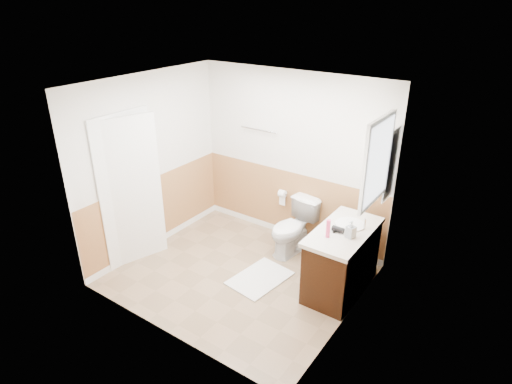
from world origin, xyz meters
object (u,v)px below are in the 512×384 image
Objects in this scene: bath_mat at (260,278)px; vanity_cabinet at (342,262)px; soap_dispenser at (351,229)px; toilet at (293,228)px; lotion_bottle at (328,229)px.

bath_mat is 0.73× the size of vanity_cabinet.
soap_dispenser is (0.12, -0.12, 0.55)m from vanity_cabinet.
bath_mat is at bearing -82.28° from toilet.
toilet is at bearing 90.00° from bath_mat.
vanity_cabinet is 5.27× the size of soap_dispenser.
bath_mat is 1.28m from lotion_bottle.
toilet is at bearing 156.16° from vanity_cabinet.
bath_mat is at bearing -156.65° from vanity_cabinet.
bath_mat is at bearing -170.00° from lotion_bottle.
lotion_bottle is at bearing -30.98° from toilet.
toilet is 0.90m from bath_mat.
vanity_cabinet is at bearing 23.35° from bath_mat.
lotion_bottle reaches higher than bath_mat.
lotion_bottle is at bearing -111.22° from vanity_cabinet.
soap_dispenser is at bearing -18.90° from toilet.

